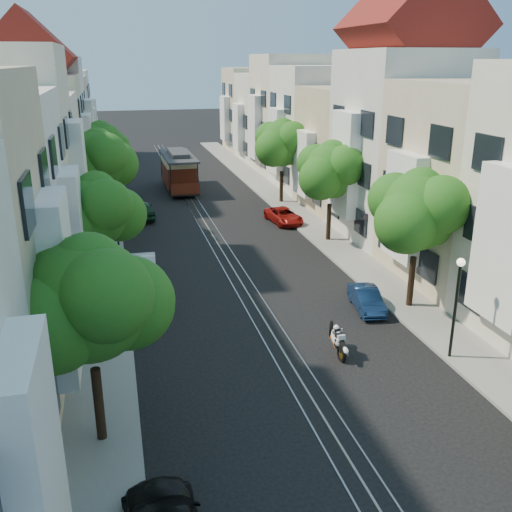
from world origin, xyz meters
TOP-DOWN VIEW (x-y plane):
  - ground at (0.00, 28.00)m, footprint 200.00×200.00m
  - sidewalk_east at (7.25, 28.00)m, footprint 2.50×80.00m
  - sidewalk_west at (-7.25, 28.00)m, footprint 2.50×80.00m
  - rail_left at (-0.55, 28.00)m, footprint 0.06×80.00m
  - rail_slot at (0.00, 28.00)m, footprint 0.06×80.00m
  - rail_right at (0.55, 28.00)m, footprint 0.06×80.00m
  - lane_line at (0.00, 28.00)m, footprint 0.08×80.00m
  - townhouses_east at (11.87, 27.91)m, footprint 7.75×72.00m
  - townhouses_west at (-11.87, 27.91)m, footprint 7.75×72.00m
  - tree_e_b at (7.26, 8.98)m, footprint 4.93×4.08m
  - tree_e_c at (7.26, 19.98)m, footprint 4.84×3.99m
  - tree_e_d at (7.26, 30.98)m, footprint 5.01×4.16m
  - tree_w_a at (-7.14, 1.98)m, footprint 4.93×4.08m
  - tree_w_b at (-7.14, 13.98)m, footprint 4.72×3.87m
  - tree_w_c at (-7.14, 24.98)m, footprint 5.13×4.28m
  - tree_w_d at (-7.14, 35.98)m, footprint 4.84×3.99m
  - lamp_east at (6.30, 4.00)m, footprint 0.32×0.32m
  - lamp_west at (-6.30, 22.00)m, footprint 0.32×0.32m
  - sportbike_rider at (2.02, 5.37)m, footprint 0.43×1.83m
  - cable_car at (-0.50, 38.09)m, footprint 2.73×8.49m
  - parked_car_e_mid at (5.06, 9.24)m, footprint 1.55×3.35m
  - parked_car_e_far at (5.60, 24.92)m, footprint 2.29×4.14m
  - parked_car_w_mid at (-5.11, 16.16)m, footprint 1.67×4.26m
  - parked_car_w_far at (-4.40, 28.65)m, footprint 1.93×4.08m

SIDE VIEW (x-z plane):
  - ground at x=0.00m, z-range 0.00..0.00m
  - lane_line at x=0.00m, z-range 0.00..0.01m
  - rail_left at x=-0.55m, z-range 0.00..0.02m
  - rail_slot at x=0.00m, z-range 0.00..0.02m
  - rail_right at x=0.55m, z-range 0.00..0.02m
  - sidewalk_east at x=7.25m, z-range 0.00..0.12m
  - sidewalk_west at x=-7.25m, z-range 0.00..0.12m
  - parked_car_e_mid at x=5.06m, z-range 0.00..1.06m
  - parked_car_e_far at x=5.60m, z-range 0.00..1.10m
  - parked_car_w_far at x=-4.40m, z-range 0.00..1.35m
  - parked_car_w_mid at x=-5.11m, z-range 0.00..1.38m
  - sportbike_rider at x=2.02m, z-range 0.09..1.36m
  - cable_car at x=-0.50m, z-range 0.30..3.55m
  - lamp_east at x=6.30m, z-range 0.77..4.93m
  - lamp_west at x=-6.30m, z-range 0.77..4.93m
  - tree_w_b at x=-7.14m, z-range 1.26..7.53m
  - tree_e_c at x=7.26m, z-range 1.34..7.86m
  - tree_w_d at x=-7.14m, z-range 1.34..7.86m
  - tree_e_b at x=7.26m, z-range 1.39..8.07m
  - tree_w_a at x=-7.14m, z-range 1.39..8.07m
  - tree_e_d at x=7.26m, z-range 1.44..8.29m
  - tree_w_c at x=-7.14m, z-range 1.52..8.62m
  - townhouses_west at x=-11.87m, z-range -0.80..10.96m
  - townhouses_east at x=11.87m, z-range -0.82..11.18m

